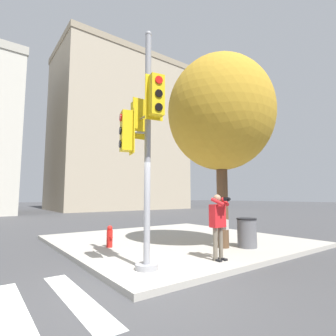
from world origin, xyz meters
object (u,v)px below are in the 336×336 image
object	(u,v)px
person_photographer	(218,221)
fire_hydrant	(110,236)
traffic_signal_pole	(143,135)
trash_bin	(247,233)
street_tree	(220,113)

from	to	relation	value
person_photographer	fire_hydrant	distance (m)	3.60
traffic_signal_pole	person_photographer	xyz separation A→B (m)	(2.02, -0.39, -2.02)
person_photographer	trash_bin	distance (m)	2.10
person_photographer	fire_hydrant	world-z (taller)	person_photographer
traffic_signal_pole	fire_hydrant	world-z (taller)	traffic_signal_pole
person_photographer	street_tree	world-z (taller)	street_tree
street_tree	person_photographer	bearing A→B (deg)	-142.02
fire_hydrant	trash_bin	world-z (taller)	trash_bin
traffic_signal_pole	fire_hydrant	distance (m)	3.90
traffic_signal_pole	street_tree	size ratio (longest dim) A/B	0.89
street_tree	traffic_signal_pole	bearing A→B (deg)	-169.22
street_tree	trash_bin	bearing A→B (deg)	-34.36
street_tree	fire_hydrant	xyz separation A→B (m)	(-2.84, 2.17, -3.99)
person_photographer	trash_bin	size ratio (longest dim) A/B	1.82
traffic_signal_pole	person_photographer	bearing A→B (deg)	-11.02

